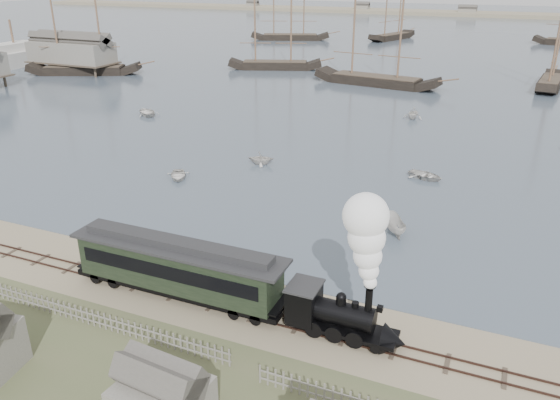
% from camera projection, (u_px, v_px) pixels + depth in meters
% --- Properties ---
extents(ground, '(600.00, 600.00, 0.00)m').
position_uv_depth(ground, '(240.00, 292.00, 37.28)').
color(ground, tan).
rests_on(ground, ground).
extents(harbor_water, '(600.00, 336.00, 0.06)m').
position_uv_depth(harbor_water, '(473.00, 34.00, 181.01)').
color(harbor_water, '#424F5F').
rests_on(harbor_water, ground).
extents(rail_track, '(120.00, 1.80, 0.16)m').
position_uv_depth(rail_track, '(227.00, 307.00, 35.57)').
color(rail_track, '#39251F').
rests_on(rail_track, ground).
extents(picket_fence_west, '(19.00, 0.10, 1.20)m').
position_uv_depth(picket_fence_west, '(95.00, 326.00, 33.71)').
color(picket_fence_west, slate).
rests_on(picket_fence_west, ground).
extents(far_spit, '(500.00, 20.00, 1.80)m').
position_uv_depth(far_spit, '(490.00, 16.00, 248.67)').
color(far_spit, tan).
rests_on(far_spit, ground).
extents(locomotive, '(7.18, 2.68, 8.95)m').
position_uv_depth(locomotive, '(358.00, 280.00, 30.85)').
color(locomotive, black).
rests_on(locomotive, ground).
extents(passenger_coach, '(15.18, 2.93, 3.69)m').
position_uv_depth(passenger_coach, '(178.00, 266.00, 35.96)').
color(passenger_coach, black).
rests_on(passenger_coach, ground).
extents(beached_dinghy, '(3.74, 4.10, 0.70)m').
position_uv_depth(beached_dinghy, '(116.00, 254.00, 41.47)').
color(beached_dinghy, silver).
rests_on(beached_dinghy, ground).
extents(rowboat_0, '(4.14, 3.83, 0.70)m').
position_uv_depth(rowboat_0, '(178.00, 175.00, 57.11)').
color(rowboat_0, silver).
rests_on(rowboat_0, harbor_water).
extents(rowboat_1, '(3.17, 3.43, 1.49)m').
position_uv_depth(rowboat_1, '(261.00, 158.00, 61.04)').
color(rowboat_1, silver).
rests_on(rowboat_1, harbor_water).
extents(rowboat_2, '(3.78, 2.97, 1.39)m').
position_uv_depth(rowboat_2, '(394.00, 225.00, 45.22)').
color(rowboat_2, silver).
rests_on(rowboat_2, harbor_water).
extents(rowboat_3, '(3.73, 4.38, 0.77)m').
position_uv_depth(rowboat_3, '(426.00, 175.00, 57.02)').
color(rowboat_3, silver).
rests_on(rowboat_3, harbor_water).
extents(rowboat_6, '(5.14, 5.37, 0.91)m').
position_uv_depth(rowboat_6, '(147.00, 112.00, 81.81)').
color(rowboat_6, silver).
rests_on(rowboat_6, harbor_water).
extents(rowboat_7, '(3.39, 2.97, 1.71)m').
position_uv_depth(rowboat_7, '(413.00, 113.00, 79.54)').
color(rowboat_7, silver).
rests_on(rowboat_7, harbor_water).
extents(rowboat_8, '(3.53, 2.50, 1.28)m').
position_uv_depth(rowboat_8, '(368.00, 240.00, 42.86)').
color(rowboat_8, silver).
rests_on(rowboat_8, harbor_water).
extents(schooner_0, '(22.98, 14.15, 20.00)m').
position_uv_depth(schooner_0, '(78.00, 24.00, 109.49)').
color(schooner_0, black).
rests_on(schooner_0, harbor_water).
extents(schooner_1, '(20.38, 11.15, 20.00)m').
position_uv_depth(schooner_1, '(275.00, 21.00, 114.99)').
color(schooner_1, black).
rests_on(schooner_1, harbor_water).
extents(schooner_2, '(24.36, 8.99, 20.00)m').
position_uv_depth(schooner_2, '(379.00, 30.00, 98.94)').
color(schooner_2, black).
rests_on(schooner_2, harbor_water).
extents(schooner_3, '(6.01, 17.86, 20.00)m').
position_uv_depth(schooner_3, '(560.00, 31.00, 96.67)').
color(schooner_3, black).
rests_on(schooner_3, harbor_water).
extents(schooner_6, '(24.02, 13.51, 20.00)m').
position_uv_depth(schooner_6, '(290.00, 5.00, 163.16)').
color(schooner_6, black).
rests_on(schooner_6, harbor_water).
extents(schooner_7, '(11.28, 20.53, 20.00)m').
position_uv_depth(schooner_7, '(394.00, 5.00, 163.92)').
color(schooner_7, black).
rests_on(schooner_7, harbor_water).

